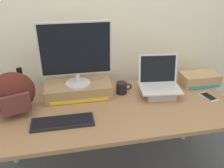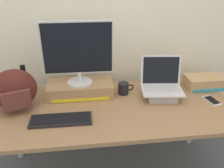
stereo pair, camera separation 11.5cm
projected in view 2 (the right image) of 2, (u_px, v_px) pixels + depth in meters
name	position (u px, v px, depth m)	size (l,w,h in m)	color
back_wall	(104.00, 14.00, 1.96)	(7.00, 0.10, 2.60)	silver
desk	(112.00, 113.00, 1.79)	(1.82, 0.81, 0.72)	#99704C
toner_box_yellow	(80.00, 89.00, 1.90)	(0.51, 0.25, 0.10)	#9E7A51
desktop_monitor	(78.00, 52.00, 1.76)	(0.53, 0.20, 0.48)	silver
open_laptop	(161.00, 89.00, 1.86)	(0.34, 0.28, 0.31)	#ADADB2
external_keyboard	(61.00, 120.00, 1.59)	(0.41, 0.14, 0.02)	black
messenger_backpack	(14.00, 90.00, 1.68)	(0.36, 0.30, 0.30)	#4C1E19
coffee_mug	(124.00, 88.00, 1.91)	(0.13, 0.08, 0.09)	black
cell_phone	(212.00, 101.00, 1.82)	(0.10, 0.16, 0.01)	silver
plush_toy	(30.00, 87.00, 1.94)	(0.10, 0.10, 0.10)	#2393CC
toner_box_cyan	(205.00, 82.00, 2.01)	(0.32, 0.18, 0.10)	tan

